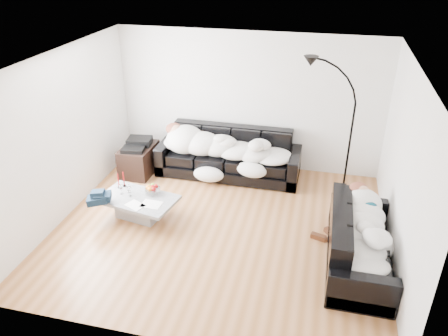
% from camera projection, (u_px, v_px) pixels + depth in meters
% --- Properties ---
extents(ground, '(5.00, 5.00, 0.00)m').
position_uv_depth(ground, '(220.00, 227.00, 6.84)').
color(ground, '#985C2D').
rests_on(ground, ground).
extents(wall_back, '(5.00, 0.02, 2.60)m').
position_uv_depth(wall_back, '(248.00, 102.00, 8.17)').
color(wall_back, silver).
rests_on(wall_back, ground).
extents(wall_left, '(0.02, 4.50, 2.60)m').
position_uv_depth(wall_left, '(63.00, 136.00, 6.75)').
color(wall_left, silver).
rests_on(wall_left, ground).
extents(wall_right, '(0.02, 4.50, 2.60)m').
position_uv_depth(wall_right, '(404.00, 172.00, 5.71)').
color(wall_right, silver).
rests_on(wall_right, ground).
extents(ceiling, '(5.00, 5.00, 0.00)m').
position_uv_depth(ceiling, '(219.00, 62.00, 5.63)').
color(ceiling, white).
rests_on(ceiling, ground).
extents(sofa_back, '(2.66, 0.92, 0.87)m').
position_uv_depth(sofa_back, '(229.00, 154.00, 8.18)').
color(sofa_back, black).
rests_on(sofa_back, ground).
extents(sofa_right, '(0.84, 1.96, 0.79)m').
position_uv_depth(sofa_right, '(361.00, 240.00, 5.91)').
color(sofa_right, black).
rests_on(sofa_right, ground).
extents(sleeper_back, '(2.25, 0.78, 0.45)m').
position_uv_depth(sleeper_back, '(228.00, 145.00, 8.04)').
color(sleeper_back, white).
rests_on(sleeper_back, sofa_back).
extents(sleeper_right, '(0.71, 1.68, 0.41)m').
position_uv_depth(sleeper_right, '(363.00, 226.00, 5.80)').
color(sleeper_right, white).
rests_on(sleeper_right, sofa_right).
extents(teal_cushion, '(0.42, 0.38, 0.20)m').
position_uv_depth(teal_cushion, '(358.00, 196.00, 6.29)').
color(teal_cushion, '#0C4456').
rests_on(teal_cushion, sofa_right).
extents(coffee_table, '(1.33, 0.92, 0.35)m').
position_uv_depth(coffee_table, '(139.00, 207.00, 7.03)').
color(coffee_table, '#939699').
rests_on(coffee_table, ground).
extents(fruit_bowl, '(0.26, 0.26, 0.15)m').
position_uv_depth(fruit_bowl, '(153.00, 189.00, 7.04)').
color(fruit_bowl, white).
rests_on(fruit_bowl, coffee_table).
extents(wine_glass_a, '(0.08, 0.08, 0.16)m').
position_uv_depth(wine_glass_a, '(129.00, 189.00, 7.04)').
color(wine_glass_a, white).
rests_on(wine_glass_a, coffee_table).
extents(wine_glass_b, '(0.09, 0.09, 0.17)m').
position_uv_depth(wine_glass_b, '(121.00, 189.00, 7.01)').
color(wine_glass_b, white).
rests_on(wine_glass_b, coffee_table).
extents(wine_glass_c, '(0.09, 0.09, 0.16)m').
position_uv_depth(wine_glass_c, '(130.00, 192.00, 6.95)').
color(wine_glass_c, white).
rests_on(wine_glass_c, coffee_table).
extents(candle_left, '(0.06, 0.06, 0.26)m').
position_uv_depth(candle_left, '(118.00, 181.00, 7.16)').
color(candle_left, maroon).
rests_on(candle_left, coffee_table).
extents(candle_right, '(0.06, 0.06, 0.27)m').
position_uv_depth(candle_right, '(124.00, 179.00, 7.21)').
color(candle_right, maroon).
rests_on(candle_right, coffee_table).
extents(newspaper_a, '(0.32, 0.25, 0.01)m').
position_uv_depth(newspaper_a, '(151.00, 204.00, 6.77)').
color(newspaper_a, silver).
rests_on(newspaper_a, coffee_table).
extents(newspaper_b, '(0.35, 0.31, 0.01)m').
position_uv_depth(newspaper_b, '(135.00, 205.00, 6.75)').
color(newspaper_b, silver).
rests_on(newspaper_b, coffee_table).
extents(navy_jacket, '(0.40, 0.36, 0.16)m').
position_uv_depth(navy_jacket, '(100.00, 194.00, 6.75)').
color(navy_jacket, black).
rests_on(navy_jacket, coffee_table).
extents(shoes, '(0.48, 0.44, 0.09)m').
position_uv_depth(shoes, '(324.00, 235.00, 6.60)').
color(shoes, '#472311').
rests_on(shoes, ground).
extents(av_cabinet, '(0.56, 0.81, 0.55)m').
position_uv_depth(av_cabinet, '(139.00, 160.00, 8.32)').
color(av_cabinet, black).
rests_on(av_cabinet, ground).
extents(stereo, '(0.48, 0.40, 0.13)m').
position_uv_depth(stereo, '(137.00, 143.00, 8.16)').
color(stereo, black).
rests_on(stereo, av_cabinet).
extents(floor_lamp, '(0.79, 0.33, 2.15)m').
position_uv_depth(floor_lamp, '(350.00, 143.00, 7.07)').
color(floor_lamp, black).
rests_on(floor_lamp, ground).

